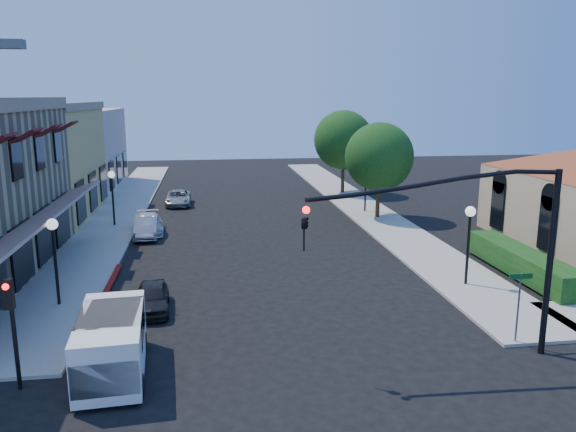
{
  "coord_description": "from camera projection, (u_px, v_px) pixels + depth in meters",
  "views": [
    {
      "loc": [
        -2.54,
        -14.01,
        8.16
      ],
      "look_at": [
        1.17,
        11.65,
        2.6
      ],
      "focal_mm": 35.0,
      "sensor_mm": 36.0,
      "label": 1
    }
  ],
  "objects": [
    {
      "name": "lamppost_left_near",
      "position": [
        53.0,
        240.0,
        21.61
      ],
      "size": [
        0.44,
        0.44,
        3.57
      ],
      "color": "black",
      "rests_on": "ground"
    },
    {
      "name": "white_van",
      "position": [
        111.0,
        341.0,
        16.52
      ],
      "size": [
        2.12,
        4.33,
        1.87
      ],
      "color": "white",
      "rests_on": "ground"
    },
    {
      "name": "lamppost_left_far",
      "position": [
        112.0,
        184.0,
        35.15
      ],
      "size": [
        0.44,
        0.44,
        3.57
      ],
      "color": "black",
      "rests_on": "ground"
    },
    {
      "name": "street_tree_b",
      "position": [
        343.0,
        140.0,
        46.87
      ],
      "size": [
        4.94,
        4.94,
        7.02
      ],
      "color": "#332214",
      "rests_on": "ground"
    },
    {
      "name": "parked_car_b",
      "position": [
        146.0,
        227.0,
        33.01
      ],
      "size": [
        1.47,
        3.78,
        1.23
      ],
      "primitive_type": "imported",
      "rotation": [
        0.0,
        0.0,
        0.05
      ],
      "color": "#9EA0A3",
      "rests_on": "ground"
    },
    {
      "name": "street_name_sign",
      "position": [
        519.0,
        297.0,
        18.45
      ],
      "size": [
        0.8,
        0.06,
        2.5
      ],
      "color": "#595B5E",
      "rests_on": "ground"
    },
    {
      "name": "secondary_signal",
      "position": [
        11.0,
        314.0,
        15.38
      ],
      "size": [
        0.28,
        0.42,
        3.32
      ],
      "color": "black",
      "rests_on": "ground"
    },
    {
      "name": "curb_red_strip",
      "position": [
        101.0,
        305.0,
        22.4
      ],
      "size": [
        0.25,
        10.0,
        0.06
      ],
      "primitive_type": "cube",
      "color": "maroon",
      "rests_on": "ground"
    },
    {
      "name": "lamppost_right_far",
      "position": [
        366.0,
        175.0,
        39.47
      ],
      "size": [
        0.44,
        0.44,
        3.57
      ],
      "color": "black",
      "rests_on": "ground"
    },
    {
      "name": "parked_car_d",
      "position": [
        178.0,
        198.0,
        42.71
      ],
      "size": [
        1.88,
        4.02,
        1.12
      ],
      "primitive_type": "imported",
      "rotation": [
        0.0,
        0.0,
        0.01
      ],
      "color": "#9C9EA1",
      "rests_on": "ground"
    },
    {
      "name": "ground",
      "position": [
        306.0,
        395.0,
        15.63
      ],
      "size": [
        120.0,
        120.0,
        0.0
      ],
      "primitive_type": "plane",
      "color": "black",
      "rests_on": "ground"
    },
    {
      "name": "signal_mast_arm",
      "position": [
        488.0,
        233.0,
        17.04
      ],
      "size": [
        8.01,
        0.39,
        6.0
      ],
      "color": "black",
      "rests_on": "ground"
    },
    {
      "name": "hedge",
      "position": [
        521.0,
        276.0,
        25.97
      ],
      "size": [
        1.4,
        8.0,
        1.1
      ],
      "primitive_type": "cube",
      "color": "#143E11",
      "rests_on": "ground"
    },
    {
      "name": "sidewalk_right",
      "position": [
        357.0,
        204.0,
        42.97
      ],
      "size": [
        3.5,
        50.0,
        0.12
      ],
      "primitive_type": "cube",
      "color": "#9C998E",
      "rests_on": "ground"
    },
    {
      "name": "yellow_stucco_building",
      "position": [
        13.0,
        162.0,
        37.82
      ],
      "size": [
        10.0,
        12.0,
        7.6
      ],
      "primitive_type": "cube",
      "color": "#D9B761",
      "rests_on": "ground"
    },
    {
      "name": "sidewalk_left",
      "position": [
        122.0,
        210.0,
        40.52
      ],
      "size": [
        3.5,
        50.0,
        0.12
      ],
      "primitive_type": "cube",
      "color": "#9C998E",
      "rests_on": "ground"
    },
    {
      "name": "lamppost_right_near",
      "position": [
        470.0,
        225.0,
        23.98
      ],
      "size": [
        0.44,
        0.44,
        3.57
      ],
      "color": "black",
      "rests_on": "ground"
    },
    {
      "name": "parked_car_a",
      "position": [
        152.0,
        297.0,
        21.66
      ],
      "size": [
        1.46,
        3.23,
        1.08
      ],
      "primitive_type": "imported",
      "rotation": [
        0.0,
        0.0,
        0.06
      ],
      "color": "black",
      "rests_on": "ground"
    },
    {
      "name": "street_tree_a",
      "position": [
        379.0,
        157.0,
        37.27
      ],
      "size": [
        4.56,
        4.56,
        6.48
      ],
      "color": "#332214",
      "rests_on": "ground"
    },
    {
      "name": "parked_car_c",
      "position": [
        149.0,
        224.0,
        34.0
      ],
      "size": [
        2.06,
        4.06,
        1.13
      ],
      "primitive_type": "imported",
      "rotation": [
        0.0,
        0.0,
        0.12
      ],
      "color": "silver",
      "rests_on": "ground"
    },
    {
      "name": "pink_stucco_building",
      "position": [
        59.0,
        150.0,
        49.5
      ],
      "size": [
        10.0,
        12.0,
        7.0
      ],
      "primitive_type": "cube",
      "color": "beige",
      "rests_on": "ground"
    }
  ]
}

